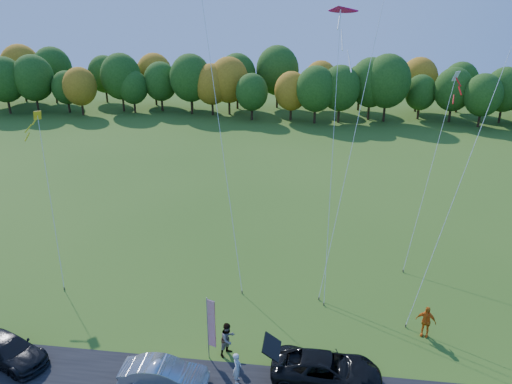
# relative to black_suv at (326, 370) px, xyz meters

# --- Properties ---
(ground) EXTENTS (160.00, 160.00, 0.00)m
(ground) POSITION_rel_black_suv_xyz_m (-4.57, 1.77, -0.76)
(ground) COLOR #2F5616
(tree_line) EXTENTS (116.00, 12.00, 10.00)m
(tree_line) POSITION_rel_black_suv_xyz_m (-4.57, 56.77, -0.76)
(tree_line) COLOR #1E4711
(tree_line) RESTS_ON ground
(black_suv) EXTENTS (5.60, 2.77, 1.53)m
(black_suv) POSITION_rel_black_suv_xyz_m (0.00, 0.00, 0.00)
(black_suv) COLOR black
(black_suv) RESTS_ON ground
(silver_sedan) EXTENTS (4.36, 1.56, 1.43)m
(silver_sedan) POSITION_rel_black_suv_xyz_m (-7.94, -1.35, -0.05)
(silver_sedan) COLOR #ADAEB2
(silver_sedan) RESTS_ON ground
(dark_truck_a) EXTENTS (5.12, 3.51, 1.38)m
(dark_truck_a) POSITION_rel_black_suv_xyz_m (-16.67, -0.62, -0.07)
(dark_truck_a) COLOR black
(dark_truck_a) RESTS_ON ground
(person_tailgate_a) EXTENTS (0.45, 0.65, 1.72)m
(person_tailgate_a) POSITION_rel_black_suv_xyz_m (-4.41, -0.57, 0.10)
(person_tailgate_a) COLOR silver
(person_tailgate_a) RESTS_ON ground
(person_tailgate_b) EXTENTS (1.14, 1.19, 1.94)m
(person_tailgate_b) POSITION_rel_black_suv_xyz_m (-5.25, 1.45, 0.21)
(person_tailgate_b) COLOR gray
(person_tailgate_b) RESTS_ON ground
(person_east) EXTENTS (1.21, 0.79, 1.92)m
(person_east) POSITION_rel_black_suv_xyz_m (5.57, 4.47, 0.20)
(person_east) COLOR orange
(person_east) RESTS_ON ground
(feather_flag) EXTENTS (0.48, 0.22, 3.77)m
(feather_flag) POSITION_rel_black_suv_xyz_m (-6.05, 0.95, 1.54)
(feather_flag) COLOR #999999
(feather_flag) RESTS_ON ground
(kite_delta_blue) EXTENTS (6.73, 10.88, 25.86)m
(kite_delta_blue) POSITION_rel_black_suv_xyz_m (-7.94, 12.17, 11.60)
(kite_delta_blue) COLOR #4C3F33
(kite_delta_blue) RESTS_ON ground
(kite_parafoil_orange) EXTENTS (6.69, 13.36, 26.18)m
(kite_parafoil_orange) POSITION_rel_black_suv_xyz_m (1.94, 13.62, 12.12)
(kite_parafoil_orange) COLOR #4C3F33
(kite_parafoil_orange) RESTS_ON ground
(kite_delta_red) EXTENTS (2.24, 10.75, 18.49)m
(kite_delta_red) POSITION_rel_black_suv_xyz_m (0.01, 12.68, 10.16)
(kite_delta_red) COLOR #4C3F33
(kite_delta_red) RESTS_ON ground
(kite_parafoil_rainbow) EXTENTS (8.21, 8.58, 20.88)m
(kite_parafoil_rainbow) POSITION_rel_black_suv_xyz_m (8.05, 9.14, 9.54)
(kite_parafoil_rainbow) COLOR #4C3F33
(kite_parafoil_rainbow) RESTS_ON ground
(kite_diamond_yellow) EXTENTS (3.97, 6.29, 10.95)m
(kite_diamond_yellow) POSITION_rel_black_suv_xyz_m (-18.84, 9.05, 4.50)
(kite_diamond_yellow) COLOR #4C3F33
(kite_diamond_yellow) RESTS_ON ground
(kite_diamond_white) EXTENTS (3.90, 7.15, 13.38)m
(kite_diamond_white) POSITION_rel_black_suv_xyz_m (7.01, 14.75, 5.70)
(kite_diamond_white) COLOR #4C3F33
(kite_diamond_white) RESTS_ON ground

